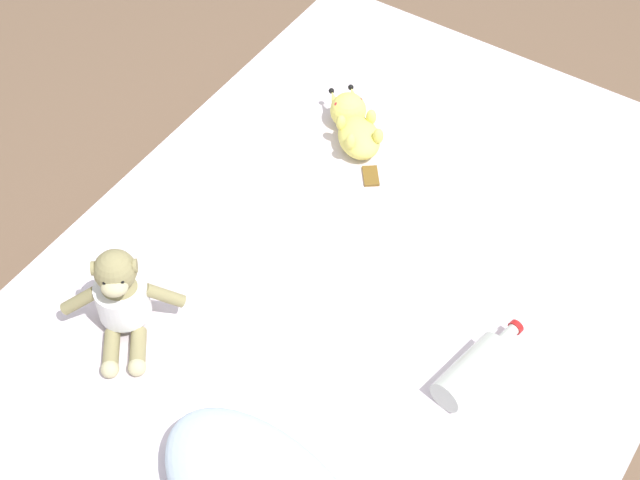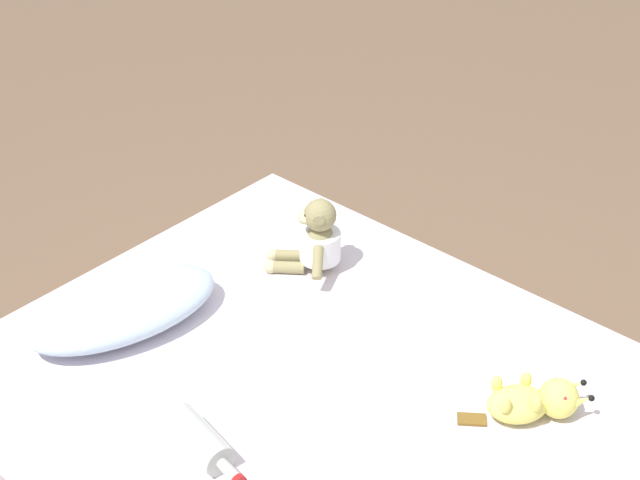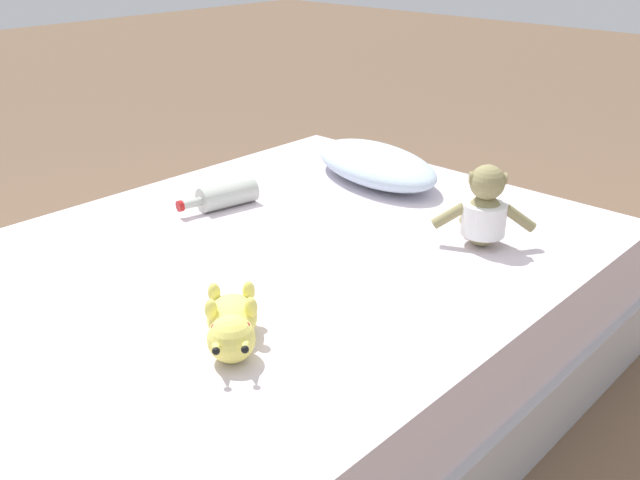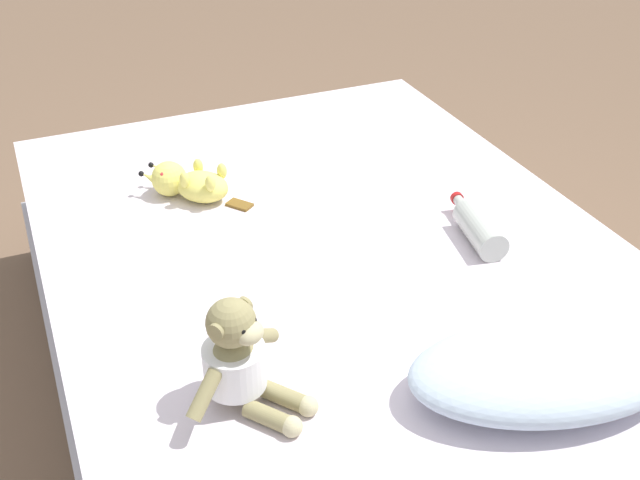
{
  "view_description": "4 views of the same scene",
  "coord_description": "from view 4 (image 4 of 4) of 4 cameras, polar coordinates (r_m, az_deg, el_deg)",
  "views": [
    {
      "loc": [
        -0.7,
        1.29,
        2.29
      ],
      "look_at": [
        0.11,
        0.05,
        0.54
      ],
      "focal_mm": 54.14,
      "sensor_mm": 36.0,
      "label": 1
    },
    {
      "loc": [
        -1.39,
        -1.16,
        2.15
      ],
      "look_at": [
        0.39,
        0.44,
        0.55
      ],
      "focal_mm": 55.15,
      "sensor_mm": 36.0,
      "label": 2
    },
    {
      "loc": [
        1.3,
        -1.2,
        1.28
      ],
      "look_at": [
        0.14,
        0.05,
        0.52
      ],
      "focal_mm": 40.28,
      "sensor_mm": 36.0,
      "label": 3
    },
    {
      "loc": [
        0.68,
        1.52,
        1.54
      ],
      "look_at": [
        0.08,
        0.12,
        0.55
      ],
      "focal_mm": 43.36,
      "sensor_mm": 36.0,
      "label": 4
    }
  ],
  "objects": [
    {
      "name": "ground_plane",
      "position": [
        2.27,
        0.72,
        -9.7
      ],
      "size": [
        16.0,
        16.0,
        0.0
      ],
      "primitive_type": "plane",
      "color": "brown"
    },
    {
      "name": "bed",
      "position": [
        2.12,
        0.76,
        -5.31
      ],
      "size": [
        1.46,
        1.93,
        0.45
      ],
      "color": "#B2B2B7",
      "rests_on": "ground_plane"
    },
    {
      "name": "pillow",
      "position": [
        1.59,
        16.28,
        -9.19
      ],
      "size": [
        0.6,
        0.41,
        0.12
      ],
      "color": "silver",
      "rests_on": "bed"
    },
    {
      "name": "plush_monkey",
      "position": [
        1.49,
        -6.01,
        -8.9
      ],
      "size": [
        0.26,
        0.25,
        0.24
      ],
      "color": "#8E8456",
      "rests_on": "bed"
    },
    {
      "name": "plush_yellow_creature",
      "position": [
        2.2,
        -9.7,
        4.2
      ],
      "size": [
        0.28,
        0.26,
        0.1
      ],
      "color": "#EAE066",
      "rests_on": "bed"
    },
    {
      "name": "glass_bottle",
      "position": [
        2.02,
        11.65,
        0.86
      ],
      "size": [
        0.11,
        0.27,
        0.08
      ],
      "color": "#B7BCB2",
      "rests_on": "bed"
    }
  ]
}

